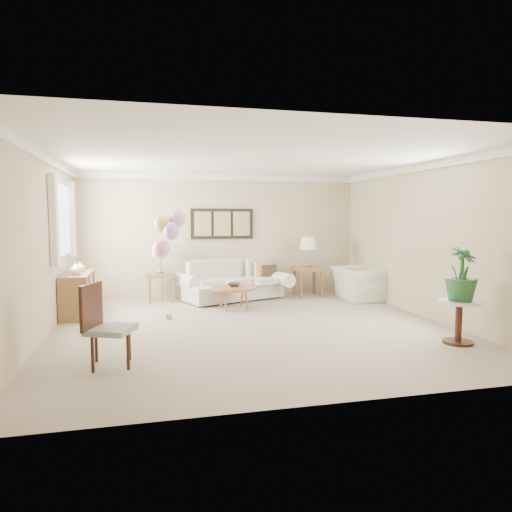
{
  "coord_description": "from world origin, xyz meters",
  "views": [
    {
      "loc": [
        -1.58,
        -6.76,
        1.71
      ],
      "look_at": [
        0.18,
        0.6,
        1.05
      ],
      "focal_mm": 32.0,
      "sensor_mm": 36.0,
      "label": 1
    }
  ],
  "objects_px": {
    "sofa": "(233,284)",
    "balloon_cluster": "(168,231)",
    "armchair": "(359,284)",
    "coffee_table": "(234,288)",
    "accent_chair": "(104,323)"
  },
  "relations": [
    {
      "from": "sofa",
      "to": "accent_chair",
      "type": "bearing_deg",
      "value": -120.06
    },
    {
      "from": "sofa",
      "to": "accent_chair",
      "type": "relative_size",
      "value": 2.56
    },
    {
      "from": "sofa",
      "to": "armchair",
      "type": "xyz_separation_m",
      "value": [
        2.52,
        -0.62,
        0.01
      ]
    },
    {
      "from": "coffee_table",
      "to": "armchair",
      "type": "bearing_deg",
      "value": 7.58
    },
    {
      "from": "coffee_table",
      "to": "armchair",
      "type": "distance_m",
      "value": 2.72
    },
    {
      "from": "coffee_table",
      "to": "sofa",
      "type": "bearing_deg",
      "value": 80.1
    },
    {
      "from": "armchair",
      "to": "coffee_table",
      "type": "bearing_deg",
      "value": 96.62
    },
    {
      "from": "coffee_table",
      "to": "accent_chair",
      "type": "relative_size",
      "value": 0.87
    },
    {
      "from": "armchair",
      "to": "balloon_cluster",
      "type": "bearing_deg",
      "value": 102.14
    },
    {
      "from": "accent_chair",
      "to": "coffee_table",
      "type": "bearing_deg",
      "value": 54.3
    },
    {
      "from": "sofa",
      "to": "coffee_table",
      "type": "distance_m",
      "value": 0.99
    },
    {
      "from": "coffee_table",
      "to": "balloon_cluster",
      "type": "bearing_deg",
      "value": -155.45
    },
    {
      "from": "sofa",
      "to": "balloon_cluster",
      "type": "xyz_separation_m",
      "value": [
        -1.37,
        -1.52,
        1.15
      ]
    },
    {
      "from": "armchair",
      "to": "balloon_cluster",
      "type": "relative_size",
      "value": 0.55
    },
    {
      "from": "sofa",
      "to": "armchair",
      "type": "distance_m",
      "value": 2.6
    }
  ]
}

